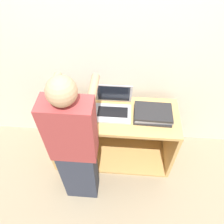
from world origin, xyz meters
TOP-DOWN VIEW (x-y plane):
  - ground_plane at (0.00, 0.00)m, footprint 12.00×12.00m
  - wall_back at (0.00, 0.65)m, footprint 8.00×0.05m
  - cart at (0.00, 0.35)m, footprint 1.38×0.54m
  - laptop_open at (0.00, 0.32)m, footprint 0.38×0.31m
  - laptop_stack_left at (-0.41, 0.27)m, footprint 0.40×0.28m
  - laptop_stack_right at (0.41, 0.27)m, footprint 0.39×0.28m
  - person at (-0.30, -0.20)m, footprint 0.40×0.53m
  - inventory_tag at (-0.41, 0.21)m, footprint 0.06×0.02m

SIDE VIEW (x-z plane):
  - ground_plane at x=0.00m, z-range 0.00..0.00m
  - cart at x=0.00m, z-range 0.00..0.80m
  - person at x=-0.30m, z-range 0.00..1.64m
  - laptop_stack_right at x=0.41m, z-range 0.80..0.87m
  - laptop_stack_left at x=-0.41m, z-range 0.80..0.90m
  - laptop_open at x=0.00m, z-range 0.71..0.99m
  - inventory_tag at x=-0.41m, z-range 0.90..0.90m
  - wall_back at x=0.00m, z-range 0.00..2.40m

